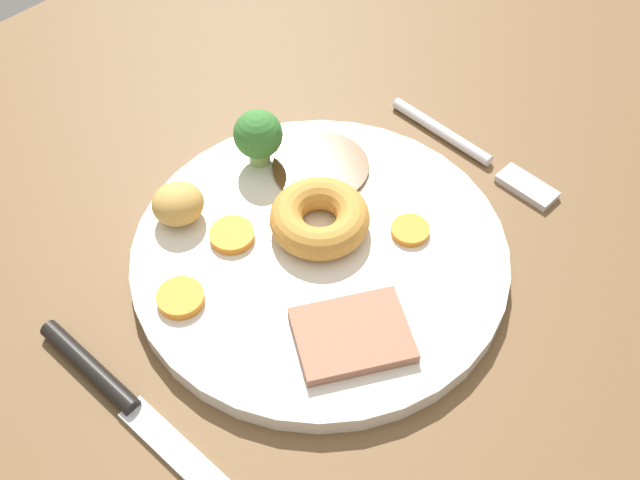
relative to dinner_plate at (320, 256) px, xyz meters
The scene contains 12 objects.
dining_table 4.78cm from the dinner_plate, 28.89° to the left, with size 120.00×84.00×3.60cm, color brown.
dinner_plate is the anchor object (origin of this frame).
gravy_pool 7.71cm from the dinner_plate, 135.18° to the right, with size 7.17×7.17×0.30cm, color #563819.
meat_slice_main 7.38cm from the dinner_plate, 61.89° to the left, with size 7.03×5.40×0.80cm, color #9E664C.
yorkshire_pudding 2.58cm from the dinner_plate, 133.70° to the right, with size 6.90×6.90×2.30cm, color #C68938.
roast_potato_left 10.42cm from the dinner_plate, 61.28° to the right, with size 3.63×3.42×2.80cm, color tan.
carrot_coin_front 6.45cm from the dinner_plate, 148.54° to the left, with size 2.67×2.67×0.50cm, color orange.
carrot_coin_back 9.97cm from the dinner_plate, 19.44° to the right, with size 3.09×3.09×0.66cm, color orange.
carrot_coin_side 6.01cm from the dinner_plate, 56.90° to the right, with size 3.12×3.12×0.61cm, color orange.
broccoli_floret 10.08cm from the dinner_plate, 106.87° to the right, with size 3.60×3.60×4.48cm.
fork 15.75cm from the dinner_plate, behind, with size 2.02×15.26×0.90cm.
knife 16.05cm from the dinner_plate, ahead, with size 2.48×18.55×1.20cm.
Camera 1 is at (19.94, 21.73, 47.32)cm, focal length 44.59 mm.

